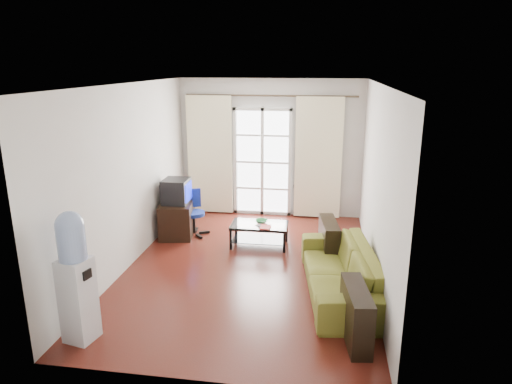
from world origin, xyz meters
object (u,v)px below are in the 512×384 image
(coffee_table, at_px, (259,232))
(tv_stand, at_px, (177,218))
(water_cooler, at_px, (75,275))
(crt_tv, at_px, (175,191))
(sofa, at_px, (340,271))
(task_chair, at_px, (194,222))

(coffee_table, bearing_deg, tv_stand, 169.10)
(tv_stand, distance_m, water_cooler, 3.31)
(coffee_table, height_order, tv_stand, tv_stand)
(tv_stand, bearing_deg, coffee_table, -20.73)
(water_cooler, bearing_deg, crt_tv, 101.06)
(sofa, bearing_deg, task_chair, -133.30)
(sofa, height_order, water_cooler, water_cooler)
(crt_tv, relative_size, water_cooler, 0.32)
(tv_stand, bearing_deg, crt_tv, -94.96)
(coffee_table, xyz_separation_m, task_chair, (-1.24, 0.35, -0.01))
(coffee_table, distance_m, task_chair, 1.29)
(task_chair, height_order, water_cooler, water_cooler)
(coffee_table, xyz_separation_m, water_cooler, (-1.57, -2.98, 0.54))
(sofa, xyz_separation_m, crt_tv, (-2.82, 1.72, 0.50))
(water_cooler, bearing_deg, sofa, 39.79)
(water_cooler, bearing_deg, task_chair, 96.15)
(sofa, distance_m, coffee_table, 1.95)
(sofa, distance_m, crt_tv, 3.34)
(tv_stand, relative_size, task_chair, 1.02)
(coffee_table, distance_m, crt_tv, 1.65)
(coffee_table, distance_m, tv_stand, 1.56)
(sofa, relative_size, water_cooler, 1.50)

